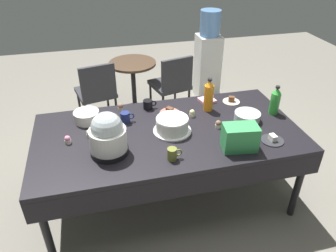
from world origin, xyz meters
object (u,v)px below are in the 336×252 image
object	(u,v)px
frosted_layer_cake	(172,125)
cupcake_vanilla	(218,124)
dessert_plate_coral	(170,112)
maroon_chair_left	(97,90)
ceramic_snack_bowl	(87,116)
coffee_mug_olive	(173,154)
cupcake_lemon	(250,130)
cupcake_mint	(121,107)
water_cooler	(208,57)
slow_cooker	(108,135)
potluck_table	(168,137)
soda_bottle_lime_soda	(275,101)
coffee_mug_black	(148,104)
dessert_plate_cream	(231,101)
dessert_plate_charcoal	(272,139)
coffee_mug_navy	(125,117)
round_cafe_table	(133,78)
soda_bottle_orange_juice	(209,96)
cupcake_cocoa	(89,133)
soda_carton	(240,137)
cupcake_rose	(68,140)
cupcake_berry	(192,113)
glass_salad_bowl	(247,117)

from	to	relation	value
frosted_layer_cake	cupcake_vanilla	bearing A→B (deg)	-5.00
dessert_plate_coral	maroon_chair_left	distance (m)	1.37
ceramic_snack_bowl	coffee_mug_olive	bearing A→B (deg)	-49.72
cupcake_vanilla	cupcake_lemon	xyz separation A→B (m)	(0.22, -0.15, 0.00)
cupcake_mint	water_cooler	xyz separation A→B (m)	(1.41, 1.53, -0.19)
slow_cooker	cupcake_lemon	bearing A→B (deg)	-0.41
ceramic_snack_bowl	dessert_plate_coral	xyz separation A→B (m)	(0.73, -0.04, -0.03)
potluck_table	soda_bottle_lime_soda	distance (m)	1.02
cupcake_lemon	coffee_mug_black	distance (m)	0.95
dessert_plate_cream	water_cooler	bearing A→B (deg)	77.64
ceramic_snack_bowl	maroon_chair_left	size ratio (longest dim) A/B	0.26
cupcake_vanilla	cupcake_lemon	world-z (taller)	same
dessert_plate_charcoal	cupcake_lemon	xyz separation A→B (m)	(-0.13, 0.14, 0.02)
coffee_mug_navy	round_cafe_table	world-z (taller)	coffee_mug_navy
dessert_plate_coral	coffee_mug_black	bearing A→B (deg)	143.14
cupcake_lemon	round_cafe_table	world-z (taller)	cupcake_lemon
cupcake_lemon	maroon_chair_left	bearing A→B (deg)	125.23
soda_bottle_orange_juice	coffee_mug_olive	distance (m)	0.82
ceramic_snack_bowl	maroon_chair_left	world-z (taller)	maroon_chair_left
cupcake_cocoa	soda_carton	distance (m)	1.19
potluck_table	cupcake_mint	world-z (taller)	cupcake_mint
dessert_plate_coral	water_cooler	xyz separation A→B (m)	(0.99, 1.69, -0.17)
cupcake_rose	dessert_plate_cream	bearing A→B (deg)	12.36
cupcake_cocoa	coffee_mug_navy	xyz separation A→B (m)	(0.31, 0.16, 0.02)
dessert_plate_charcoal	water_cooler	xyz separation A→B (m)	(0.30, 2.31, -0.17)
soda_bottle_lime_soda	round_cafe_table	distance (m)	1.98
potluck_table	round_cafe_table	xyz separation A→B (m)	(-0.05, 1.70, -0.19)
cupcake_berry	round_cafe_table	bearing A→B (deg)	101.82
cupcake_berry	water_cooler	size ratio (longest dim) A/B	0.05
coffee_mug_navy	maroon_chair_left	bearing A→B (deg)	99.59
slow_cooker	cupcake_mint	xyz separation A→B (m)	(0.16, 0.63, -0.13)
cupcake_lemon	soda_bottle_lime_soda	xyz separation A→B (m)	(0.36, 0.26, 0.09)
coffee_mug_black	soda_carton	size ratio (longest dim) A/B	0.48
coffee_mug_black	water_cooler	bearing A→B (deg)	53.32
dessert_plate_coral	coffee_mug_navy	distance (m)	0.41
cupcake_rose	maroon_chair_left	world-z (taller)	maroon_chair_left
glass_salad_bowl	cupcake_berry	size ratio (longest dim) A/B	3.34
cupcake_lemon	maroon_chair_left	xyz separation A→B (m)	(-1.18, 1.67, -0.29)
cupcake_mint	round_cafe_table	bearing A→B (deg)	76.90
dessert_plate_cream	round_cafe_table	size ratio (longest dim) A/B	0.23
slow_cooker	water_cooler	xyz separation A→B (m)	(1.57, 2.16, -0.32)
soda_bottle_lime_soda	soda_carton	distance (m)	0.68
coffee_mug_olive	dessert_plate_cream	bearing A→B (deg)	43.13
glass_salad_bowl	dessert_plate_cream	size ratio (longest dim) A/B	1.37
slow_cooker	soda_bottle_lime_soda	distance (m)	1.52
soda_carton	frosted_layer_cake	bearing A→B (deg)	149.29
water_cooler	coffee_mug_olive	bearing A→B (deg)	-115.71
dessert_plate_coral	coffee_mug_navy	world-z (taller)	coffee_mug_navy
dessert_plate_cream	maroon_chair_left	distance (m)	1.70
potluck_table	dessert_plate_charcoal	size ratio (longest dim) A/B	12.04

